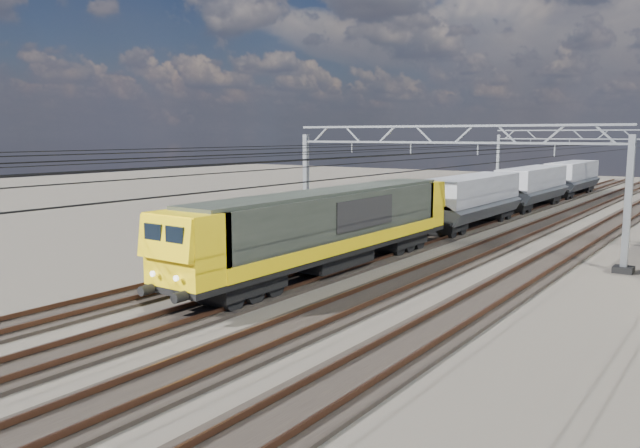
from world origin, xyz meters
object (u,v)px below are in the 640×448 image
Objects in this scene: catenary_gantry_mid at (442,183)px; hopper_wagon_mid at (532,184)px; hopper_wagon_lead at (472,197)px; hopper_wagon_third at (572,176)px; catenary_gantry_far at (589,161)px; locomotive at (331,225)px.

catenary_gantry_mid reaches higher than hopper_wagon_mid.
hopper_wagon_mid is at bearing 90.00° from hopper_wagon_lead.
hopper_wagon_third is at bearing 93.02° from catenary_gantry_mid.
hopper_wagon_lead and hopper_wagon_mid have the same top height.
hopper_wagon_lead and hopper_wagon_third have the same top height.
catenary_gantry_mid is 9.88m from hopper_wagon_lead.
catenary_gantry_far is 12.54m from hopper_wagon_mid.
hopper_wagon_third is at bearing 90.00° from hopper_wagon_lead.
locomotive reaches higher than hopper_wagon_mid.
hopper_wagon_third is (-2.00, 1.93, -1.67)m from catenary_gantry_far.
hopper_wagon_mid is (-2.00, 23.73, -1.67)m from catenary_gantry_mid.
catenary_gantry_far is 3.25m from hopper_wagon_third.
catenary_gantry_mid is at bearing -90.00° from catenary_gantry_far.
catenary_gantry_far reaches higher than locomotive.
catenary_gantry_mid is 1.00× the size of catenary_gantry_far.
catenary_gantry_far is (0.00, 36.00, 0.00)m from catenary_gantry_mid.
hopper_wagon_lead is at bearing -90.00° from hopper_wagon_third.
locomotive is 1.62× the size of hopper_wagon_third.
hopper_wagon_mid is at bearing -99.26° from catenary_gantry_far.
catenary_gantry_far is at bearing 90.00° from catenary_gantry_mid.
locomotive is at bearing -103.77° from catenary_gantry_mid.
locomotive is at bearing -92.59° from catenary_gantry_far.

